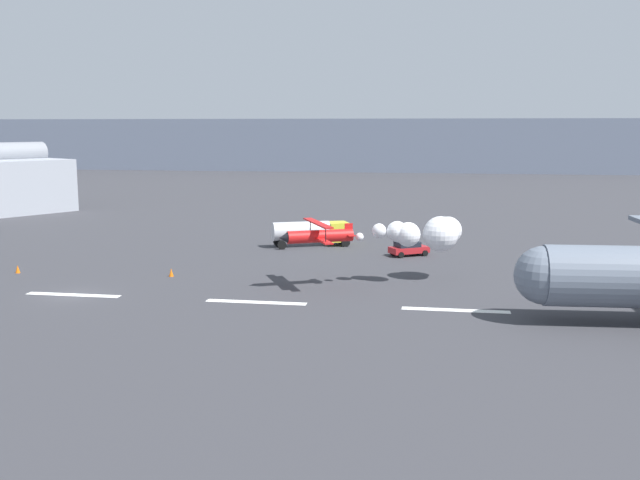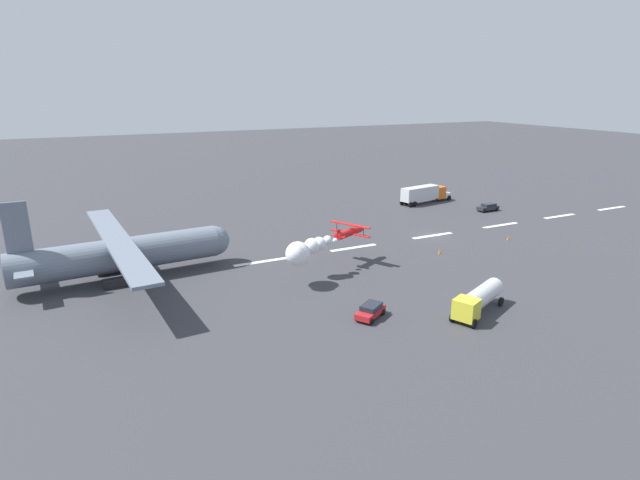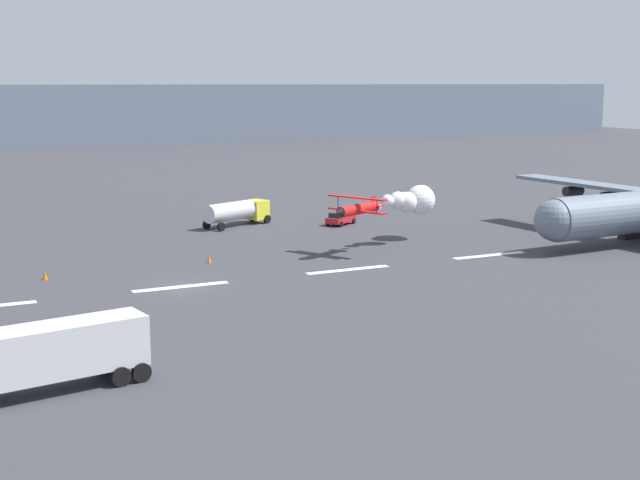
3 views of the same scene
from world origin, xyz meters
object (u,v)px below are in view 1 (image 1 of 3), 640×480
(stunt_biplane_red, at_px, (419,233))
(airport_staff_sedan, at_px, (408,248))
(traffic_cone_far, at_px, (171,272))
(fuel_tanker_truck, at_px, (312,231))
(traffic_cone_near, at_px, (18,269))

(stunt_biplane_red, distance_m, airport_staff_sedan, 13.47)
(stunt_biplane_red, bearing_deg, traffic_cone_far, -176.29)
(stunt_biplane_red, relative_size, airport_staff_sedan, 3.43)
(airport_staff_sedan, bearing_deg, stunt_biplane_red, -83.82)
(airport_staff_sedan, bearing_deg, fuel_tanker_truck, 158.84)
(traffic_cone_near, bearing_deg, stunt_biplane_red, 3.52)
(airport_staff_sedan, distance_m, traffic_cone_far, 25.40)
(stunt_biplane_red, bearing_deg, traffic_cone_near, -176.48)
(stunt_biplane_red, height_order, traffic_cone_far, stunt_biplane_red)
(airport_staff_sedan, bearing_deg, traffic_cone_far, -145.53)
(fuel_tanker_truck, distance_m, traffic_cone_far, 21.14)
(stunt_biplane_red, relative_size, fuel_tanker_truck, 1.71)
(fuel_tanker_truck, relative_size, airport_staff_sedan, 2.01)
(stunt_biplane_red, distance_m, fuel_tanker_truck, 21.53)
(fuel_tanker_truck, relative_size, traffic_cone_near, 11.92)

